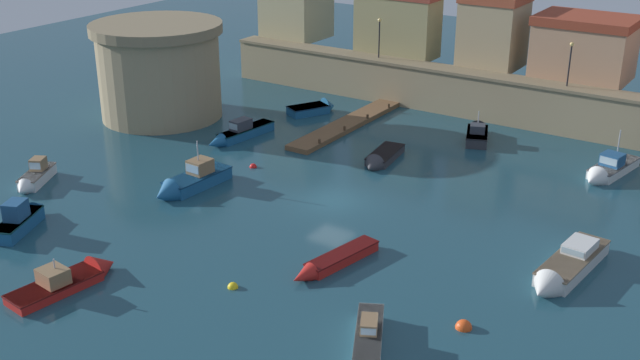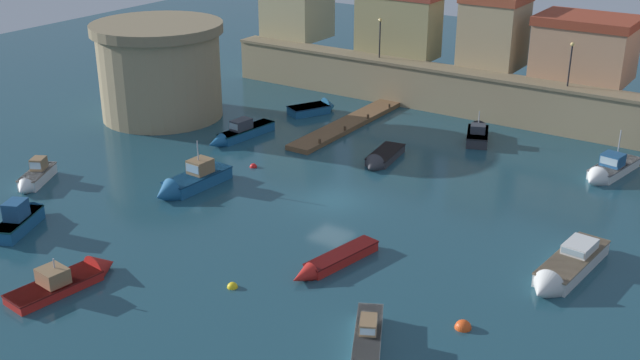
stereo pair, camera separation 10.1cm
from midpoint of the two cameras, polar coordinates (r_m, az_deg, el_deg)
The scene contains 22 objects.
ground_plane at distance 50.31m, azimuth 0.90°, elevation -1.52°, with size 121.70×121.70×0.00m, color #1E4756.
quay_wall at distance 67.54m, azimuth 10.77°, elevation 6.16°, with size 46.99×2.35×3.79m.
old_town_backdrop at distance 69.52m, azimuth 12.17°, elevation 10.75°, with size 45.26×5.64×8.00m.
fortress_tower at distance 66.92m, azimuth -11.44°, elevation 7.81°, with size 10.73×10.73×7.86m.
pier_dock at distance 64.04m, azimuth 2.02°, elevation 4.03°, with size 2.02×14.34×0.70m.
quay_lamp_0 at distance 70.20m, azimuth 4.40°, elevation 10.63°, with size 0.32×0.32×3.47m.
quay_lamp_1 at distance 63.96m, azimuth 17.71°, elevation 8.45°, with size 0.32×0.32×3.44m.
moored_boat_0 at distance 43.40m, azimuth 17.37°, elevation -6.08°, with size 2.45×7.53×1.75m.
moored_boat_1 at distance 61.34m, azimuth -5.84°, elevation 3.39°, with size 1.95×6.67×1.74m.
moored_boat_2 at distance 49.77m, azimuth -20.63°, elevation -2.55°, with size 3.17×5.04×2.10m.
moored_boat_3 at distance 56.51m, azimuth 4.45°, elevation 1.53°, with size 2.22×5.34×1.47m.
moored_boat_4 at distance 42.72m, azimuth -17.37°, elevation -6.74°, with size 2.44×6.13×2.40m.
moored_boat_5 at distance 42.37m, azimuth 0.84°, elevation -5.95°, with size 2.25×6.17×1.05m.
moored_boat_6 at distance 62.33m, azimuth 11.36°, elevation 3.35°, with size 3.11×4.90×2.67m.
moored_boat_7 at distance 52.46m, azimuth -9.41°, elevation -0.14°, with size 2.11×6.20×3.57m.
moored_boat_9 at distance 55.93m, azimuth -19.88°, elevation 0.17°, with size 3.23×4.60×1.76m.
moored_boat_10 at distance 35.49m, azimuth 3.49°, elevation -11.97°, with size 3.83×6.03×1.48m.
moored_boat_11 at distance 67.53m, azimuth -0.22°, elevation 5.20°, with size 3.47×4.53×1.65m.
moored_boat_12 at distance 57.39m, azimuth 20.11°, elevation 0.66°, with size 2.71×6.34×3.50m.
mooring_buoy_0 at distance 38.11m, azimuth 10.36°, elevation -10.47°, with size 0.80×0.80×0.80m, color #EA4C19.
mooring_buoy_1 at distance 55.91m, azimuth -4.78°, elevation 0.94°, with size 0.52×0.52×0.52m, color red.
mooring_buoy_2 at distance 40.92m, azimuth -6.27°, elevation -7.71°, with size 0.55×0.55×0.55m, color yellow.
Camera 2 is at (24.72, -38.70, 20.55)m, focal length 44.33 mm.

